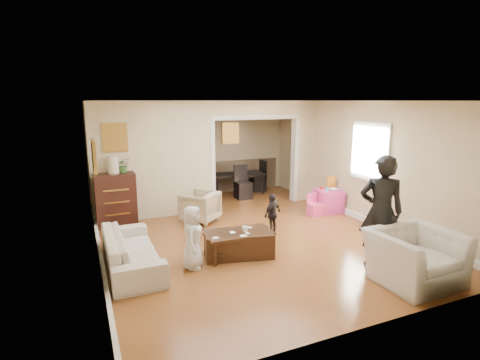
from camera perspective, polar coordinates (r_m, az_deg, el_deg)
name	(u,v)px	position (r m, az deg, el deg)	size (l,w,h in m)	color
floor	(244,233)	(7.61, 0.60, -8.05)	(7.00, 7.00, 0.00)	#995227
partition_left	(155,160)	(8.57, -12.79, 2.91)	(2.75, 0.18, 2.60)	#BEB18B
partition_right	(302,151)	(10.00, 9.46, 4.30)	(0.55, 0.18, 2.60)	#BEB18B
partition_header	(256,108)	(9.25, 2.38, 10.84)	(2.22, 0.18, 0.35)	#BEB18B
window_pane	(370,152)	(8.39, 19.14, 4.09)	(0.03, 0.95, 1.10)	white
framed_art_partition	(115,138)	(8.30, -18.47, 6.14)	(0.45, 0.03, 0.55)	brown
framed_art_sofa_wall	(94,156)	(5.99, -21.30, 3.45)	(0.03, 0.55, 0.40)	brown
framed_art_alcove	(230,133)	(10.79, -1.46, 7.14)	(0.45, 0.03, 0.55)	brown
sofa	(132,250)	(6.27, -16.15, -10.19)	(1.97, 0.77, 0.57)	beige
armchair_back	(200,207)	(8.28, -6.11, -4.06)	(0.70, 0.72, 0.66)	tan
armchair_front	(415,257)	(6.10, 25.01, -10.53)	(1.18, 1.03, 0.77)	beige
dresser	(116,200)	(8.34, -18.34, -2.84)	(0.82, 0.46, 1.12)	black
table_lamp	(113,165)	(8.19, -18.68, 2.19)	(0.22, 0.22, 0.36)	beige
potted_plant	(123,165)	(8.21, -17.28, 2.15)	(0.28, 0.25, 0.32)	#38652C
coffee_table	(239,244)	(6.48, -0.21, -9.66)	(1.14, 0.57, 0.43)	#3C2213
coffee_cup	(245,229)	(6.39, 0.79, -7.49)	(0.11, 0.11, 0.10)	white
play_table	(328,201)	(9.18, 13.29, -3.10)	(0.56, 0.56, 0.54)	#DC3995
cereal_box	(331,182)	(9.23, 13.64, -0.35)	(0.20, 0.07, 0.30)	yellow
cyan_cup	(327,189)	(9.01, 13.06, -1.34)	(0.08, 0.08, 0.08)	#23A8B2
toy_block	(322,188)	(9.14, 12.32, -1.22)	(0.08, 0.06, 0.05)	red
play_bowl	(334,190)	(9.05, 14.08, -1.43)	(0.22, 0.22, 0.05)	white
dining_table	(234,183)	(10.74, -0.93, -0.49)	(1.66, 0.93, 0.58)	black
adult_person	(381,212)	(6.26, 20.62, -4.57)	(0.66, 0.43, 1.81)	black
child_kneel_a	(192,237)	(5.98, -7.24, -8.63)	(0.50, 0.32, 1.02)	silver
child_kneel_b	(194,232)	(6.45, -7.06, -7.80)	(0.42, 0.33, 0.86)	#C97D80
child_toddler	(272,214)	(7.49, 4.95, -5.12)	(0.48, 0.20, 0.82)	black
craft_papers	(236,234)	(6.32, -0.57, -8.16)	(0.83, 0.42, 0.00)	white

